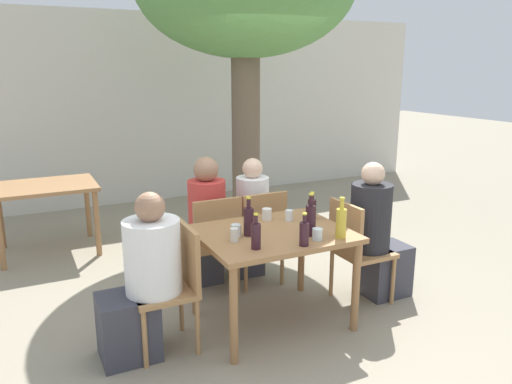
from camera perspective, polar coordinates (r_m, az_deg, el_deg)
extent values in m
plane|color=gray|center=(4.22, 1.85, -14.53)|extent=(30.00, 30.00, 0.00)
cube|color=beige|center=(7.74, -13.14, 9.17)|extent=(10.00, 0.08, 2.80)
cylinder|color=brown|center=(6.03, -1.16, 5.51)|extent=(0.34, 0.34, 2.23)
cube|color=#996B42|center=(3.91, 1.94, -4.81)|extent=(1.15, 0.93, 0.04)
cylinder|color=#996B42|center=(3.53, -2.56, -13.90)|extent=(0.06, 0.06, 0.73)
cylinder|color=#996B42|center=(4.00, 11.32, -10.60)|extent=(0.06, 0.06, 0.73)
cylinder|color=#996B42|center=(4.21, -7.03, -9.15)|extent=(0.06, 0.06, 0.73)
cylinder|color=#996B42|center=(4.61, 5.22, -6.95)|extent=(0.06, 0.06, 0.73)
cube|color=#996B42|center=(5.91, -23.06, 0.59)|extent=(1.07, 0.83, 0.04)
cylinder|color=#996B42|center=(5.66, -27.24, -4.49)|extent=(0.06, 0.06, 0.73)
cylinder|color=#996B42|center=(5.70, -17.71, -3.43)|extent=(0.06, 0.06, 0.73)
cylinder|color=#996B42|center=(6.34, -27.19, -2.60)|extent=(0.06, 0.06, 0.73)
cylinder|color=#996B42|center=(6.38, -18.69, -1.67)|extent=(0.06, 0.06, 0.73)
cube|color=#A87A4C|center=(3.72, -10.60, -11.13)|extent=(0.44, 0.44, 0.04)
cube|color=#A87A4C|center=(3.68, -7.75, -7.20)|extent=(0.04, 0.44, 0.45)
cylinder|color=#A87A4C|center=(3.95, -13.94, -13.51)|extent=(0.04, 0.04, 0.43)
cylinder|color=#A87A4C|center=(3.63, -12.59, -16.13)|extent=(0.04, 0.04, 0.43)
cylinder|color=#A87A4C|center=(4.03, -8.54, -12.64)|extent=(0.04, 0.04, 0.43)
cylinder|color=#A87A4C|center=(3.71, -6.69, -15.08)|extent=(0.04, 0.04, 0.43)
cube|color=#A87A4C|center=(4.48, 12.14, -6.73)|extent=(0.44, 0.44, 0.04)
cube|color=#A87A4C|center=(4.29, 10.19, -4.17)|extent=(0.04, 0.44, 0.45)
cylinder|color=#A87A4C|center=(4.55, 15.38, -9.79)|extent=(0.04, 0.04, 0.43)
cylinder|color=#A87A4C|center=(4.82, 12.39, -8.24)|extent=(0.04, 0.04, 0.43)
cylinder|color=#A87A4C|center=(4.33, 11.52, -10.85)|extent=(0.04, 0.04, 0.43)
cylinder|color=#A87A4C|center=(4.60, 8.62, -9.14)|extent=(0.04, 0.04, 0.43)
cube|color=#A87A4C|center=(4.60, -5.26, -5.92)|extent=(0.44, 0.44, 0.04)
cube|color=#A87A4C|center=(4.34, -4.39, -3.73)|extent=(0.44, 0.04, 0.45)
cylinder|color=#A87A4C|center=(4.91, -3.91, -7.47)|extent=(0.04, 0.04, 0.43)
cylinder|color=#A87A4C|center=(4.79, -8.16, -8.15)|extent=(0.04, 0.04, 0.43)
cylinder|color=#A87A4C|center=(4.59, -2.09, -9.06)|extent=(0.04, 0.04, 0.43)
cylinder|color=#A87A4C|center=(4.46, -6.62, -9.85)|extent=(0.04, 0.04, 0.43)
cube|color=#A87A4C|center=(4.77, -0.08, -5.11)|extent=(0.44, 0.44, 0.04)
cube|color=#A87A4C|center=(4.52, 1.03, -2.95)|extent=(0.44, 0.04, 0.45)
cylinder|color=#A87A4C|center=(5.09, 0.91, -6.65)|extent=(0.04, 0.04, 0.43)
cylinder|color=#A87A4C|center=(4.94, -3.05, -7.33)|extent=(0.04, 0.04, 0.43)
cylinder|color=#A87A4C|center=(4.78, 3.00, -8.10)|extent=(0.04, 0.04, 0.43)
cylinder|color=#A87A4C|center=(4.62, -1.17, -8.89)|extent=(0.04, 0.04, 0.43)
cube|color=#383842|center=(3.77, -14.38, -14.69)|extent=(0.40, 0.36, 0.47)
cylinder|color=white|center=(3.60, -11.73, -7.20)|extent=(0.40, 0.40, 0.53)
sphere|color=#936B51|center=(3.48, -12.03, -1.70)|extent=(0.21, 0.21, 0.21)
cube|color=#383842|center=(4.72, 14.52, -8.62)|extent=(0.40, 0.32, 0.47)
cylinder|color=#232328|center=(4.42, 12.96, -2.82)|extent=(0.35, 0.35, 0.59)
sphere|color=beige|center=(4.32, 13.24, 2.04)|extent=(0.20, 0.20, 0.20)
cube|color=#383842|center=(4.90, -6.30, -7.34)|extent=(0.31, 0.40, 0.47)
cylinder|color=#C63833|center=(4.56, -5.62, -2.14)|extent=(0.34, 0.34, 0.56)
sphere|color=#936B51|center=(4.47, -5.73, 2.59)|extent=(0.23, 0.23, 0.23)
cube|color=#383842|center=(5.06, -1.38, -6.54)|extent=(0.28, 0.40, 0.47)
cylinder|color=white|center=(4.73, -0.40, -1.55)|extent=(0.31, 0.31, 0.55)
sphere|color=beige|center=(4.65, -0.40, 2.72)|extent=(0.19, 0.19, 0.19)
cylinder|color=#331923|center=(3.59, 5.52, -4.82)|extent=(0.07, 0.07, 0.17)
cylinder|color=#331923|center=(3.56, 5.57, -3.05)|extent=(0.03, 0.03, 0.06)
cylinder|color=gold|center=(3.55, 5.58, -2.49)|extent=(0.03, 0.03, 0.01)
cylinder|color=#331923|center=(3.51, 0.00, -5.09)|extent=(0.07, 0.07, 0.18)
cylinder|color=#331923|center=(3.47, 0.00, -3.16)|extent=(0.03, 0.03, 0.06)
cylinder|color=gold|center=(3.46, 0.00, -2.55)|extent=(0.03, 0.03, 0.01)
cylinder|color=#331923|center=(3.80, 6.26, -3.27)|extent=(0.08, 0.08, 0.24)
cylinder|color=#331923|center=(3.76, 6.33, -0.95)|extent=(0.03, 0.03, 0.08)
cylinder|color=gold|center=(3.75, 6.35, -0.26)|extent=(0.04, 0.04, 0.01)
cylinder|color=#331923|center=(3.78, -0.81, -3.45)|extent=(0.08, 0.08, 0.22)
cylinder|color=#331923|center=(3.74, -0.82, -1.33)|extent=(0.03, 0.03, 0.08)
cylinder|color=gold|center=(3.73, -0.82, -0.68)|extent=(0.04, 0.04, 0.01)
cylinder|color=gold|center=(3.79, 9.70, -3.56)|extent=(0.08, 0.08, 0.22)
cylinder|color=gold|center=(3.74, 9.79, -1.37)|extent=(0.03, 0.03, 0.08)
cylinder|color=gold|center=(3.73, 9.82, -0.70)|extent=(0.04, 0.04, 0.01)
cylinder|color=#331923|center=(4.23, 6.40, -1.98)|extent=(0.07, 0.07, 0.16)
cylinder|color=#331923|center=(4.20, 6.44, -0.54)|extent=(0.03, 0.03, 0.06)
cylinder|color=gold|center=(4.19, 6.46, -0.08)|extent=(0.03, 0.03, 0.01)
cylinder|color=white|center=(3.78, -2.31, -4.40)|extent=(0.08, 0.08, 0.09)
cylinder|color=silver|center=(3.73, 7.03, -4.82)|extent=(0.08, 0.08, 0.09)
cylinder|color=white|center=(4.16, 3.80, -2.69)|extent=(0.06, 0.06, 0.09)
cylinder|color=silver|center=(3.67, -2.51, -4.92)|extent=(0.06, 0.06, 0.10)
cylinder|color=silver|center=(4.18, 1.25, -2.55)|extent=(0.08, 0.08, 0.10)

